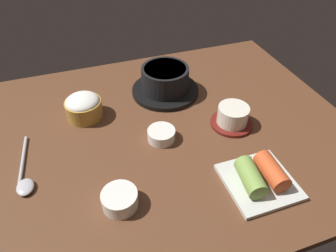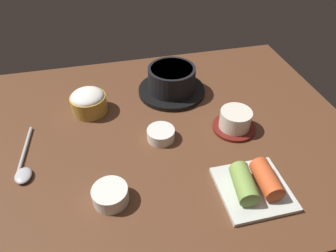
% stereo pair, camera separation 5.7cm
% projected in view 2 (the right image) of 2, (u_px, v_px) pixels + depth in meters
% --- Properties ---
extents(dining_table, '(1.00, 0.76, 0.02)m').
position_uv_depth(dining_table, '(159.00, 134.00, 0.78)').
color(dining_table, '#56331E').
rests_on(dining_table, ground).
extents(stone_pot, '(0.20, 0.20, 0.08)m').
position_uv_depth(stone_pot, '(172.00, 81.00, 0.88)').
color(stone_pot, black).
rests_on(stone_pot, dining_table).
extents(rice_bowl, '(0.10, 0.10, 0.07)m').
position_uv_depth(rice_bowl, '(88.00, 101.00, 0.82)').
color(rice_bowl, '#B78C38').
rests_on(rice_bowl, dining_table).
extents(tea_cup_with_saucer, '(0.11, 0.11, 0.05)m').
position_uv_depth(tea_cup_with_saucer, '(235.00, 121.00, 0.77)').
color(tea_cup_with_saucer, maroon).
rests_on(tea_cup_with_saucer, dining_table).
extents(banchan_cup_center, '(0.07, 0.07, 0.03)m').
position_uv_depth(banchan_cup_center, '(160.00, 134.00, 0.75)').
color(banchan_cup_center, white).
rests_on(banchan_cup_center, dining_table).
extents(kimchi_plate, '(0.14, 0.14, 0.05)m').
position_uv_depth(kimchi_plate, '(254.00, 184.00, 0.62)').
color(kimchi_plate, silver).
rests_on(kimchi_plate, dining_table).
extents(side_bowl_near, '(0.07, 0.07, 0.03)m').
position_uv_depth(side_bowl_near, '(110.00, 195.00, 0.61)').
color(side_bowl_near, white).
rests_on(side_bowl_near, dining_table).
extents(spoon, '(0.04, 0.19, 0.01)m').
position_uv_depth(spoon, '(24.00, 167.00, 0.68)').
color(spoon, '#B7B7BC').
rests_on(spoon, dining_table).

